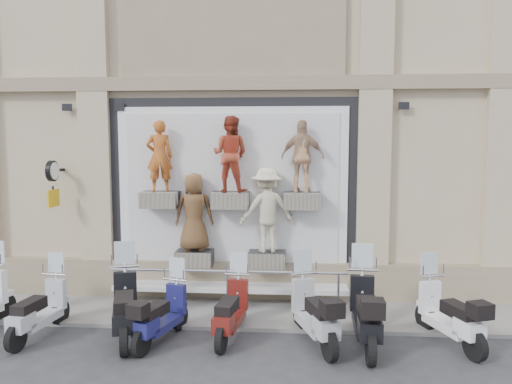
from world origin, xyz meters
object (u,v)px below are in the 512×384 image
(scooter_h, at_px, (366,299))
(scooter_d, at_px, (124,294))
(scooter_c, at_px, (38,299))
(scooter_e, at_px, (161,304))
(scooter_f, at_px, (231,299))
(scooter_g, at_px, (314,301))
(scooter_i, at_px, (449,303))
(guard_rail, at_px, (227,292))
(clock_sign_bracket, at_px, (53,178))

(scooter_h, bearing_deg, scooter_d, -178.66)
(scooter_c, height_order, scooter_e, scooter_c)
(scooter_e, height_order, scooter_h, scooter_h)
(scooter_c, bearing_deg, scooter_f, 10.57)
(scooter_g, bearing_deg, scooter_i, -14.78)
(guard_rail, xyz_separation_m, scooter_g, (1.74, -1.47, 0.33))
(guard_rail, height_order, clock_sign_bracket, clock_sign_bracket)
(clock_sign_bracket, bearing_deg, scooter_g, -18.95)
(scooter_d, height_order, scooter_h, scooter_h)
(scooter_d, bearing_deg, scooter_f, -12.60)
(scooter_d, bearing_deg, clock_sign_bracket, 121.59)
(scooter_e, height_order, scooter_i, scooter_i)
(guard_rail, height_order, scooter_g, scooter_g)
(guard_rail, height_order, scooter_f, scooter_f)
(scooter_d, xyz_separation_m, scooter_f, (1.93, 0.15, -0.10))
(scooter_d, distance_m, scooter_f, 1.94)
(scooter_e, relative_size, scooter_i, 0.93)
(scooter_d, height_order, scooter_g, scooter_d)
(scooter_g, bearing_deg, scooter_f, 155.99)
(scooter_c, height_order, scooter_h, scooter_h)
(scooter_d, xyz_separation_m, scooter_h, (4.33, -0.03, 0.01))
(scooter_g, bearing_deg, guard_rail, 121.47)
(scooter_f, xyz_separation_m, scooter_g, (1.50, -0.15, 0.06))
(scooter_d, relative_size, scooter_i, 1.09)
(clock_sign_bracket, height_order, scooter_g, clock_sign_bracket)
(scooter_h, bearing_deg, scooter_g, 179.90)
(clock_sign_bracket, relative_size, scooter_e, 0.58)
(scooter_c, relative_size, scooter_h, 0.86)
(clock_sign_bracket, height_order, scooter_i, clock_sign_bracket)
(clock_sign_bracket, height_order, scooter_e, clock_sign_bracket)
(scooter_e, bearing_deg, clock_sign_bracket, 161.91)
(scooter_d, distance_m, scooter_h, 4.33)
(scooter_g, distance_m, scooter_i, 2.39)
(scooter_c, height_order, scooter_i, scooter_i)
(scooter_d, bearing_deg, scooter_i, -15.62)
(scooter_f, bearing_deg, scooter_e, -160.33)
(scooter_i, bearing_deg, scooter_g, 163.93)
(clock_sign_bracket, bearing_deg, guard_rail, -6.84)
(scooter_e, xyz_separation_m, scooter_i, (5.11, 0.26, 0.05))
(clock_sign_bracket, bearing_deg, scooter_i, -12.57)
(scooter_f, xyz_separation_m, scooter_h, (2.40, -0.18, 0.11))
(scooter_i, bearing_deg, scooter_f, 160.35)
(guard_rail, height_order, scooter_d, scooter_d)
(scooter_c, height_order, scooter_d, scooter_d)
(scooter_c, relative_size, scooter_f, 0.99)
(clock_sign_bracket, bearing_deg, scooter_f, -23.36)
(scooter_i, bearing_deg, scooter_e, 163.28)
(guard_rail, relative_size, scooter_d, 2.45)
(scooter_g, bearing_deg, scooter_d, 161.71)
(scooter_d, distance_m, scooter_g, 3.43)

